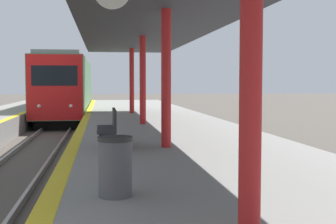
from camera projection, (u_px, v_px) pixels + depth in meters
name	position (u px, v px, depth m)	size (l,w,h in m)	color
train	(67.00, 88.00, 32.22)	(2.86, 17.66, 4.20)	black
station_canopy	(152.00, 24.00, 14.19)	(4.53, 25.58, 3.49)	red
trash_bin	(115.00, 166.00, 6.34)	(0.48, 0.48, 0.82)	#4C4C51
bench	(109.00, 127.00, 11.14)	(0.44, 1.50, 0.92)	#28282D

